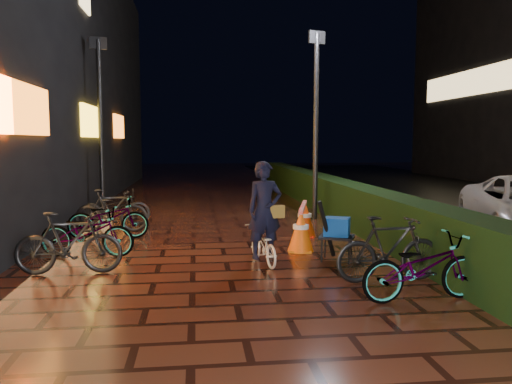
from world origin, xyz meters
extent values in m
plane|color=#381911|center=(0.00, 0.00, 0.00)|extent=(80.00, 80.00, 0.00)
cube|color=black|center=(3.30, 8.00, 0.50)|extent=(0.70, 20.00, 1.00)
cube|color=orange|center=(-3.45, 3.00, 2.60)|extent=(0.08, 3.00, 0.90)
cube|color=yellow|center=(-3.45, 9.00, 2.60)|extent=(0.08, 2.80, 0.90)
cube|color=orange|center=(-3.45, 14.00, 2.60)|extent=(0.08, 2.20, 0.90)
cube|color=#FFD88C|center=(13.45, 18.00, 5.00)|extent=(0.06, 10.00, 1.30)
cylinder|color=black|center=(2.59, 6.62, 2.37)|extent=(0.16, 0.16, 4.75)
cube|color=black|center=(2.59, 6.62, 4.65)|extent=(0.46, 0.21, 0.32)
cylinder|color=black|center=(-3.08, 8.16, 2.39)|extent=(0.16, 0.16, 4.77)
cube|color=black|center=(-3.08, 8.16, 4.68)|extent=(0.46, 0.21, 0.32)
imported|color=white|center=(0.61, 2.07, 0.31)|extent=(0.64, 1.25, 0.63)
imported|color=black|center=(0.63, 1.98, 0.91)|extent=(0.65, 0.49, 1.60)
cube|color=olive|center=(0.81, 2.00, 0.88)|extent=(0.30, 0.17, 0.20)
cone|color=#F85E0D|center=(1.43, 2.92, 0.39)|extent=(0.49, 0.49, 0.78)
cone|color=#EB480C|center=(1.81, 4.32, 0.39)|extent=(0.49, 0.49, 0.78)
cube|color=orange|center=(1.43, 2.92, 0.02)|extent=(0.52, 0.52, 0.03)
cube|color=red|center=(1.81, 4.32, 0.02)|extent=(0.52, 0.52, 0.03)
cube|color=red|center=(1.62, 3.62, 0.74)|extent=(0.52, 1.64, 0.08)
cube|color=black|center=(1.88, 2.11, 0.41)|extent=(0.71, 0.65, 0.04)
cylinder|color=black|center=(1.60, 2.03, 0.20)|extent=(0.04, 0.04, 0.39)
cylinder|color=black|center=(2.02, 1.85, 0.20)|extent=(0.04, 0.04, 0.39)
cylinder|color=black|center=(1.75, 2.37, 0.20)|extent=(0.04, 0.04, 0.39)
cylinder|color=black|center=(2.17, 2.19, 0.20)|extent=(0.04, 0.04, 0.39)
cube|color=#0B3A92|center=(1.88, 2.11, 0.59)|extent=(0.52, 0.49, 0.31)
cylinder|color=black|center=(1.68, 2.03, 0.57)|extent=(0.40, 0.31, 1.00)
imported|color=black|center=(-2.33, 4.59, 0.44)|extent=(1.67, 0.61, 0.87)
imported|color=black|center=(-2.44, 1.76, 0.48)|extent=(1.62, 0.47, 0.97)
imported|color=black|center=(-2.45, 6.23, 0.44)|extent=(1.73, 0.82, 0.87)
imported|color=black|center=(-2.41, 2.92, 0.44)|extent=(1.72, 0.79, 0.87)
imported|color=black|center=(-2.38, 5.33, 0.48)|extent=(1.62, 0.47, 0.97)
imported|color=black|center=(2.28, 0.78, 0.48)|extent=(1.64, 0.55, 0.97)
imported|color=black|center=(2.38, -0.11, 0.44)|extent=(1.71, 0.73, 0.87)
camera|label=1|loc=(-0.49, -6.04, 2.04)|focal=35.00mm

